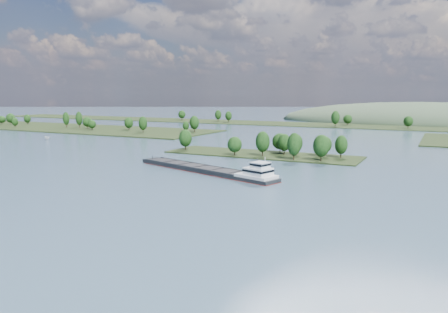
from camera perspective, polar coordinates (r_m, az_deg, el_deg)
The scene contains 7 objects.
ground at distance 171.90m, azimuth -2.61°, elevation -2.33°, with size 1800.00×1800.00×0.00m, color #395263.
tree_island at distance 221.65m, azimuth 6.28°, elevation 1.08°, with size 100.00×30.49×14.06m.
left_bank at distance 424.69m, azimuth -20.43°, elevation 3.63°, with size 300.00×80.00×16.12m.
back_shoreline at distance 434.45m, azimuth 16.86°, elevation 3.86°, with size 900.00×60.00×16.04m.
hill_west at distance 528.46m, azimuth 24.38°, elevation 4.13°, with size 320.00×160.00×44.00m, color #354731.
cargo_barge at distance 174.11m, azimuth -1.57°, elevation -1.77°, with size 72.04×30.09×9.85m.
motorboat at distance 321.79m, azimuth -22.11°, elevation 2.25°, with size 2.22×5.89×2.28m, color silver.
Camera 1 is at (83.29, -26.99, 31.71)m, focal length 35.00 mm.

